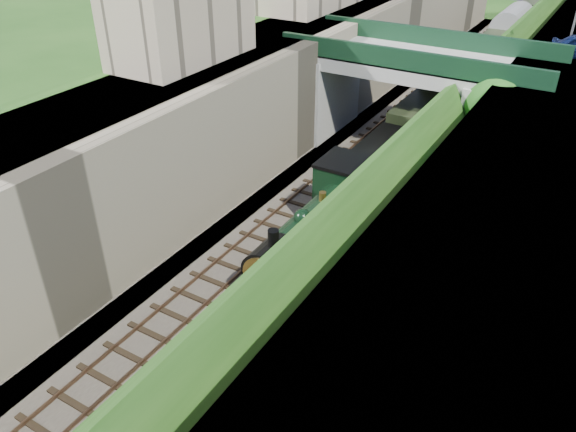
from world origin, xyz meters
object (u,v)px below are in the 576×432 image
at_px(road_bridge, 424,92).
at_px(tender, 382,171).
at_px(locomotive, 320,229).
at_px(tree, 499,109).

bearing_deg(road_bridge, tender, -87.84).
xyz_separation_m(locomotive, tender, (-0.00, 7.36, -0.27)).
height_order(road_bridge, tender, road_bridge).
bearing_deg(tender, tree, 44.02).
height_order(locomotive, tender, locomotive).
xyz_separation_m(road_bridge, tender, (0.26, -6.80, -2.46)).
distance_m(road_bridge, locomotive, 14.33).
height_order(tree, locomotive, tree).
distance_m(tree, tender, 7.22).
bearing_deg(locomotive, tree, 68.42).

